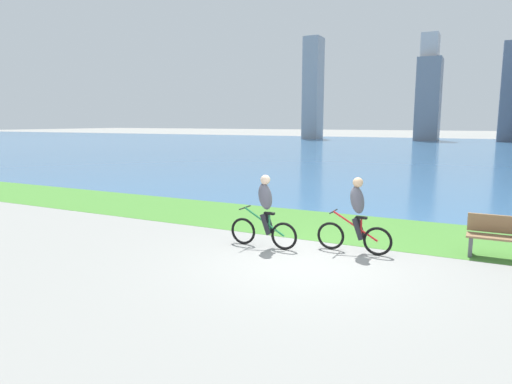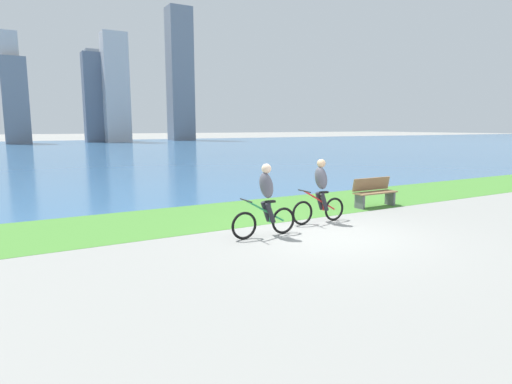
% 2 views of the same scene
% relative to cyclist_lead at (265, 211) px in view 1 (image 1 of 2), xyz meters
% --- Properties ---
extents(ground_plane, '(300.00, 300.00, 0.00)m').
position_rel_cyclist_lead_xyz_m(ground_plane, '(1.30, -0.65, -0.83)').
color(ground_plane, gray).
extents(grass_strip_bayside, '(120.00, 3.47, 0.01)m').
position_rel_cyclist_lead_xyz_m(grass_strip_bayside, '(1.30, 2.74, -0.83)').
color(grass_strip_bayside, '#478433').
rests_on(grass_strip_bayside, ground).
extents(bay_water_surface, '(300.00, 70.96, 0.00)m').
position_rel_cyclist_lead_xyz_m(bay_water_surface, '(1.30, 39.96, -0.83)').
color(bay_water_surface, '#386693').
rests_on(bay_water_surface, ground).
extents(cyclist_lead, '(1.67, 0.52, 1.67)m').
position_rel_cyclist_lead_xyz_m(cyclist_lead, '(0.00, 0.00, 0.00)').
color(cyclist_lead, black).
rests_on(cyclist_lead, ground).
extents(cyclist_trailing, '(1.66, 0.52, 1.66)m').
position_rel_cyclist_lead_xyz_m(cyclist_trailing, '(1.96, 0.51, -0.00)').
color(cyclist_trailing, black).
rests_on(cyclist_trailing, ground).
extents(bench_near_path, '(1.50, 0.47, 0.90)m').
position_rel_cyclist_lead_xyz_m(bench_near_path, '(4.87, 1.48, -0.38)').
color(bench_near_path, olive).
rests_on(bench_near_path, ground).
extents(city_skyline_far_shore, '(47.49, 9.66, 22.99)m').
position_rel_cyclist_lead_xyz_m(city_skyline_far_shore, '(6.05, 65.16, 7.64)').
color(city_skyline_far_shore, '#8C939E').
rests_on(city_skyline_far_shore, ground).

